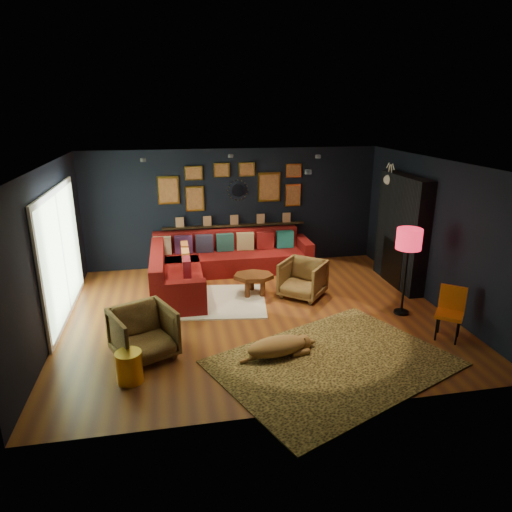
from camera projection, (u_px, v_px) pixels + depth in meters
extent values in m
plane|color=brown|center=(257.00, 314.00, 7.98)|extent=(6.50, 6.50, 0.00)
plane|color=black|center=(234.00, 208.00, 10.14)|extent=(6.50, 0.00, 6.50)
plane|color=black|center=(303.00, 312.00, 5.01)|extent=(6.50, 0.00, 6.50)
plane|color=black|center=(49.00, 254.00, 7.00)|extent=(0.00, 5.50, 5.50)
plane|color=black|center=(435.00, 233.00, 8.15)|extent=(0.00, 5.50, 5.50)
plane|color=beige|center=(257.00, 163.00, 7.17)|extent=(6.50, 6.50, 0.00)
cube|color=maroon|center=(228.00, 262.00, 9.98)|extent=(3.20, 0.95, 0.42)
cube|color=maroon|center=(226.00, 239.00, 10.18)|extent=(3.20, 0.24, 0.46)
cube|color=maroon|center=(303.00, 253.00, 10.25)|extent=(0.22, 0.95, 0.64)
cube|color=maroon|center=(178.00, 284.00, 8.76)|extent=(0.95, 2.20, 0.42)
cube|color=maroon|center=(157.00, 264.00, 8.56)|extent=(0.24, 2.20, 0.46)
cube|color=maroon|center=(179.00, 299.00, 7.79)|extent=(0.95, 0.22, 0.64)
cube|color=beige|center=(162.00, 246.00, 9.75)|extent=(0.38, 0.14, 0.38)
cube|color=#4D2557|center=(184.00, 245.00, 9.82)|extent=(0.38, 0.14, 0.38)
cube|color=#282741|center=(204.00, 243.00, 9.90)|extent=(0.38, 0.14, 0.38)
cube|color=#214D4F|center=(225.00, 242.00, 9.98)|extent=(0.38, 0.14, 0.38)
cube|color=tan|center=(245.00, 241.00, 10.06)|extent=(0.38, 0.14, 0.38)
cube|color=maroon|center=(265.00, 240.00, 10.14)|extent=(0.38, 0.14, 0.38)
cube|color=#1B6E6F|center=(285.00, 239.00, 10.22)|extent=(0.38, 0.14, 0.38)
cube|color=#B75D27|center=(185.00, 252.00, 9.31)|extent=(0.14, 0.38, 0.38)
cube|color=orange|center=(186.00, 260.00, 8.85)|extent=(0.14, 0.38, 0.38)
cube|color=maroon|center=(187.00, 268.00, 8.38)|extent=(0.14, 0.38, 0.38)
cube|color=black|center=(234.00, 225.00, 10.20)|extent=(3.20, 0.12, 0.04)
cube|color=yellow|center=(169.00, 190.00, 9.73)|extent=(0.45, 0.03, 0.60)
cube|color=#AD6939|center=(169.00, 190.00, 9.71)|extent=(0.38, 0.01, 0.51)
cube|color=yellow|center=(195.00, 199.00, 9.89)|extent=(0.40, 0.03, 0.55)
cube|color=#AD6939|center=(195.00, 199.00, 9.87)|extent=(0.34, 0.01, 0.47)
cube|color=yellow|center=(194.00, 173.00, 9.71)|extent=(0.38, 0.03, 0.30)
cube|color=#AD6939|center=(194.00, 173.00, 9.70)|extent=(0.32, 0.01, 0.25)
cube|color=yellow|center=(269.00, 187.00, 10.11)|extent=(0.50, 0.03, 0.65)
cube|color=#AD6939|center=(269.00, 187.00, 10.10)|extent=(0.42, 0.01, 0.55)
cube|color=yellow|center=(293.00, 195.00, 10.27)|extent=(0.35, 0.03, 0.50)
cube|color=#AD6939|center=(293.00, 195.00, 10.26)|extent=(0.30, 0.01, 0.42)
cube|color=yellow|center=(294.00, 171.00, 10.10)|extent=(0.35, 0.03, 0.30)
cube|color=#AD6939|center=(294.00, 171.00, 10.08)|extent=(0.30, 0.01, 0.25)
cube|color=yellow|center=(222.00, 170.00, 9.80)|extent=(0.35, 0.03, 0.30)
cube|color=#AD6939|center=(222.00, 170.00, 9.79)|extent=(0.30, 0.01, 0.25)
cube|color=yellow|center=(247.00, 169.00, 9.90)|extent=(0.35, 0.03, 0.30)
cube|color=#AD6939|center=(247.00, 170.00, 9.88)|extent=(0.30, 0.01, 0.25)
cylinder|color=silver|center=(238.00, 190.00, 10.01)|extent=(0.28, 0.03, 0.28)
cone|color=yellow|center=(248.00, 190.00, 10.05)|extent=(0.03, 0.16, 0.03)
cone|color=yellow|center=(247.00, 186.00, 10.02)|extent=(0.04, 0.16, 0.04)
cone|color=yellow|center=(245.00, 183.00, 9.99)|extent=(0.04, 0.16, 0.04)
cone|color=yellow|center=(242.00, 181.00, 9.96)|extent=(0.04, 0.16, 0.04)
cone|color=yellow|center=(238.00, 180.00, 9.94)|extent=(0.03, 0.16, 0.03)
cone|color=yellow|center=(234.00, 181.00, 9.93)|extent=(0.04, 0.16, 0.04)
cone|color=yellow|center=(231.00, 183.00, 9.93)|extent=(0.04, 0.16, 0.04)
cone|color=yellow|center=(229.00, 187.00, 9.94)|extent=(0.04, 0.16, 0.04)
cone|color=yellow|center=(228.00, 191.00, 9.97)|extent=(0.03, 0.16, 0.03)
cone|color=yellow|center=(229.00, 194.00, 10.00)|extent=(0.04, 0.16, 0.04)
cone|color=yellow|center=(231.00, 198.00, 10.03)|extent=(0.04, 0.16, 0.04)
cone|color=yellow|center=(234.00, 200.00, 10.06)|extent=(0.04, 0.16, 0.04)
cone|color=yellow|center=(238.00, 200.00, 10.08)|extent=(0.03, 0.16, 0.03)
cone|color=yellow|center=(242.00, 199.00, 10.08)|extent=(0.04, 0.16, 0.04)
cone|color=yellow|center=(245.00, 197.00, 10.08)|extent=(0.04, 0.16, 0.04)
cone|color=yellow|center=(247.00, 194.00, 10.07)|extent=(0.04, 0.16, 0.04)
cube|color=black|center=(402.00, 231.00, 9.02)|extent=(0.30, 1.60, 2.20)
cube|color=black|center=(396.00, 263.00, 9.22)|extent=(0.20, 0.80, 0.90)
cone|color=white|center=(399.00, 179.00, 9.21)|extent=(0.35, 0.28, 0.28)
sphere|color=white|center=(388.00, 180.00, 9.17)|extent=(0.20, 0.20, 0.20)
cylinder|color=white|center=(392.00, 172.00, 9.07)|extent=(0.02, 0.10, 0.28)
cylinder|color=white|center=(389.00, 171.00, 9.18)|extent=(0.02, 0.10, 0.28)
cube|color=white|center=(61.00, 254.00, 7.63)|extent=(0.04, 2.80, 2.20)
cube|color=#C2EBB3|center=(63.00, 254.00, 7.63)|extent=(0.01, 2.60, 2.00)
cube|color=white|center=(63.00, 254.00, 7.64)|extent=(0.02, 0.06, 2.00)
cylinder|color=black|center=(143.00, 160.00, 7.98)|extent=(0.10, 0.10, 0.06)
cylinder|color=black|center=(231.00, 156.00, 8.64)|extent=(0.10, 0.10, 0.06)
cylinder|color=black|center=(318.00, 156.00, 8.55)|extent=(0.10, 0.10, 0.06)
cylinder|color=black|center=(308.00, 172.00, 6.54)|extent=(0.10, 0.10, 0.06)
cube|color=white|center=(208.00, 301.00, 8.45)|extent=(2.32, 1.82, 0.03)
cube|color=tan|center=(334.00, 363.00, 6.43)|extent=(3.81, 3.35, 0.02)
cylinder|color=#572914|center=(247.00, 289.00, 8.57)|extent=(0.10, 0.10, 0.31)
cylinder|color=#572914|center=(263.00, 288.00, 8.62)|extent=(0.10, 0.10, 0.31)
cylinder|color=#572914|center=(252.00, 282.00, 8.91)|extent=(0.10, 0.10, 0.31)
cylinder|color=maroon|center=(179.00, 278.00, 9.09)|extent=(0.52, 0.52, 0.34)
imported|color=#B28140|center=(143.00, 331.00, 6.49)|extent=(1.05, 1.02, 0.83)
imported|color=#B28140|center=(303.00, 277.00, 8.60)|extent=(1.03, 1.03, 0.78)
cylinder|color=yellow|center=(129.00, 367.00, 5.96)|extent=(0.34, 0.34, 0.43)
cylinder|color=black|center=(436.00, 328.00, 7.01)|extent=(0.03, 0.03, 0.41)
cylinder|color=black|center=(457.00, 333.00, 6.88)|extent=(0.03, 0.03, 0.41)
cylinder|color=black|center=(439.00, 321.00, 7.26)|extent=(0.03, 0.03, 0.41)
cylinder|color=black|center=(459.00, 325.00, 7.12)|extent=(0.03, 0.03, 0.41)
cube|color=#DE5B13|center=(449.00, 315.00, 7.00)|extent=(0.55, 0.55, 0.06)
cube|color=#DE5B13|center=(453.00, 297.00, 7.07)|extent=(0.33, 0.29, 0.39)
cylinder|color=black|center=(401.00, 312.00, 8.00)|extent=(0.26, 0.26, 0.04)
cylinder|color=black|center=(405.00, 278.00, 7.80)|extent=(0.04, 0.04, 1.24)
cylinder|color=red|center=(409.00, 239.00, 7.58)|extent=(0.42, 0.42, 0.35)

